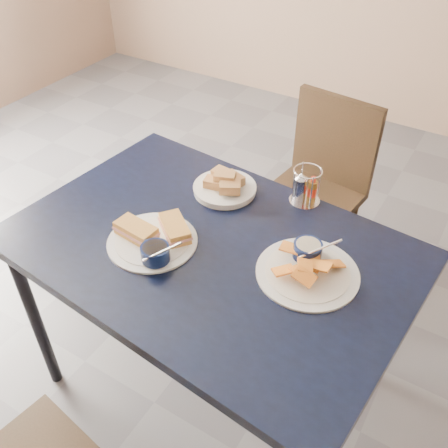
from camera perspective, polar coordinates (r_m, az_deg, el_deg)
The scene contains 7 objects.
ground at distance 2.17m, azimuth 5.63°, elevation -18.02°, with size 6.00×6.00×0.00m, color #58585D.
dining_table at distance 1.66m, azimuth -1.61°, elevation -3.91°, with size 1.36×0.97×0.75m.
chair_far at distance 2.41m, azimuth 10.83°, elevation 5.36°, with size 0.45×0.44×0.87m.
sandwich_plate at distance 1.62m, azimuth -7.96°, elevation -1.59°, with size 0.31×0.29×0.12m.
plantain_plate at distance 1.54m, azimuth 9.51°, elevation -4.70°, with size 0.31×0.31×0.12m.
bread_basket at distance 1.83m, azimuth 0.10°, elevation 4.38°, with size 0.23×0.23×0.08m.
condiment_caddy at distance 1.79m, azimuth 9.21°, elevation 4.08°, with size 0.11×0.11×0.14m.
Camera 1 is at (0.43, -1.09, 1.83)m, focal length 40.00 mm.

